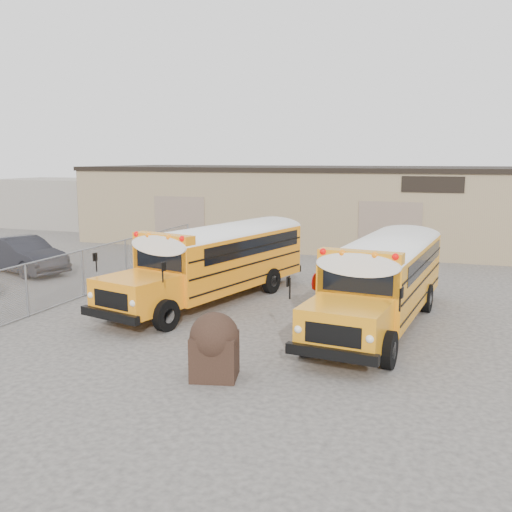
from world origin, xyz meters
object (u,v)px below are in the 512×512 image
(school_bus_right, at_px, (415,248))
(tarp_bundle, at_px, (214,345))
(car_dark, at_px, (23,255))
(school_bus_left, at_px, (295,238))

(school_bus_right, height_order, tarp_bundle, school_bus_right)
(car_dark, bearing_deg, tarp_bundle, -105.38)
(school_bus_left, relative_size, tarp_bundle, 6.14)
(school_bus_right, xyz_separation_m, tarp_bundle, (-3.78, -11.71, -0.78))
(school_bus_right, height_order, car_dark, school_bus_right)
(school_bus_right, xyz_separation_m, car_dark, (-17.12, -2.91, -0.78))
(car_dark, bearing_deg, school_bus_left, -53.74)
(school_bus_left, height_order, tarp_bundle, school_bus_left)
(school_bus_right, relative_size, car_dark, 1.93)
(tarp_bundle, bearing_deg, car_dark, 146.59)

